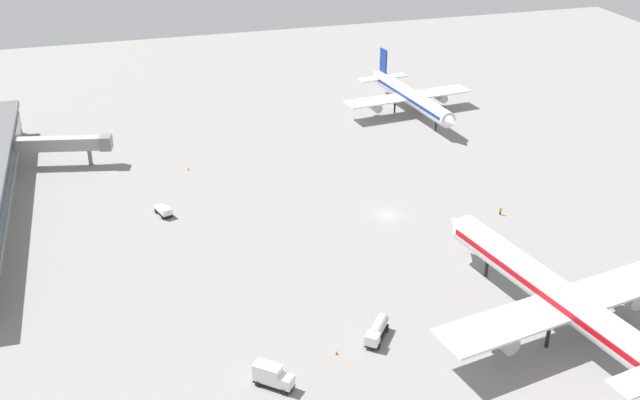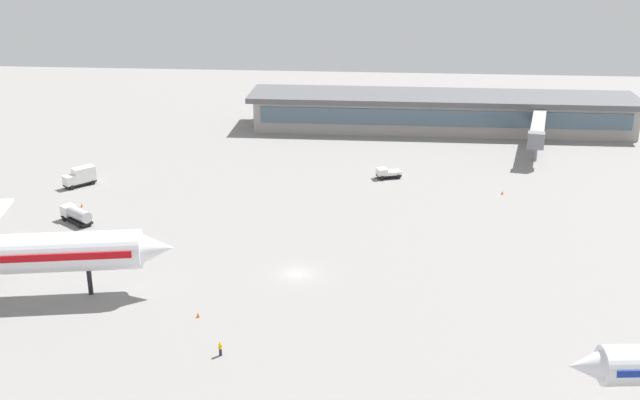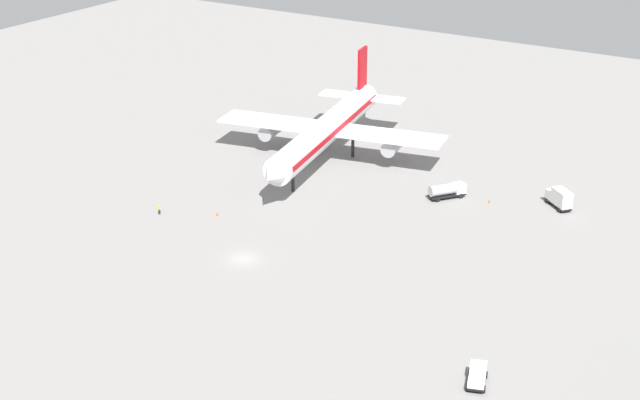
% 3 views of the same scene
% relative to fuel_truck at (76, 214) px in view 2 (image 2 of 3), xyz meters
% --- Properties ---
extents(ground, '(288.00, 288.00, 0.00)m').
position_rel_fuel_truck_xyz_m(ground, '(-36.47, 15.37, -1.39)').
color(ground, gray).
extents(terminal_building, '(85.91, 15.77, 7.79)m').
position_rel_fuel_truck_xyz_m(terminal_building, '(-60.01, -62.57, 2.58)').
color(terminal_building, '#9E9993').
rests_on(terminal_building, ground).
extents(fuel_truck, '(6.17, 5.31, 2.50)m').
position_rel_fuel_truck_xyz_m(fuel_truck, '(0.00, 0.00, 0.00)').
color(fuel_truck, black).
rests_on(fuel_truck, ground).
extents(catering_truck, '(5.12, 5.47, 3.30)m').
position_rel_fuel_truck_xyz_m(catering_truck, '(5.99, -17.25, 0.31)').
color(catering_truck, black).
rests_on(catering_truck, ground).
extents(pushback_tractor, '(4.77, 3.31, 1.90)m').
position_rel_fuel_truck_xyz_m(pushback_tractor, '(-48.26, -26.26, -0.42)').
color(pushback_tractor, black).
rests_on(pushback_tractor, ground).
extents(ground_crew_worker, '(0.51, 0.52, 1.67)m').
position_rel_fuel_truck_xyz_m(ground_crew_worker, '(-30.43, 36.45, -0.54)').
color(ground_crew_worker, '#1E2338').
rests_on(ground_crew_worker, ground).
extents(jet_bridge, '(7.27, 21.69, 6.74)m').
position_rel_fuel_truck_xyz_m(jet_bridge, '(-78.04, -44.49, 3.75)').
color(jet_bridge, '#9E9993').
rests_on(jet_bridge, ground).
extents(safety_cone_near_gate, '(0.44, 0.44, 0.60)m').
position_rel_fuel_truck_xyz_m(safety_cone_near_gate, '(1.89, -6.83, -1.09)').
color(safety_cone_near_gate, '#EA590C').
rests_on(safety_cone_near_gate, ground).
extents(safety_cone_mid_apron, '(0.44, 0.44, 0.60)m').
position_rel_fuel_truck_xyz_m(safety_cone_mid_apron, '(-25.98, 28.23, -1.09)').
color(safety_cone_mid_apron, '#EA590C').
rests_on(safety_cone_mid_apron, ground).
extents(safety_cone_far_side, '(0.44, 0.44, 0.60)m').
position_rel_fuel_truck_xyz_m(safety_cone_far_side, '(-68.09, -19.06, -1.09)').
color(safety_cone_far_side, '#EA590C').
rests_on(safety_cone_far_side, ground).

